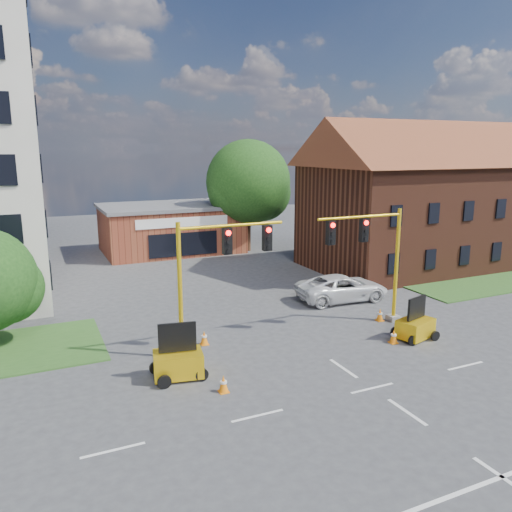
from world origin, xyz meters
name	(u,v)px	position (x,y,z in m)	size (l,w,h in m)	color
ground	(372,388)	(0.00, 0.00, 0.00)	(120.00, 120.00, 0.00)	#3B3C3E
grass_verge_ne	(501,283)	(18.00, 9.00, 0.04)	(14.00, 4.00, 0.08)	#2E5720
lane_markings	(427,426)	(0.00, -3.00, 0.01)	(60.00, 36.00, 0.01)	white
brick_shop	(171,228)	(0.00, 29.98, 2.16)	(12.40, 8.40, 4.30)	maroon
townhouse_row	(434,191)	(18.00, 16.00, 5.93)	(21.00, 11.00, 11.50)	#542819
tree_large	(252,185)	(6.89, 27.08, 6.07)	(7.99, 7.61, 10.14)	#351F13
signal_mast_west	(215,270)	(-4.36, 6.00, 3.92)	(5.30, 0.60, 6.20)	gray
signal_mast_east	(372,254)	(4.36, 6.00, 3.92)	(5.30, 0.60, 6.20)	gray
trailer_west	(178,361)	(-6.71, 4.12, 0.71)	(2.20, 1.67, 2.26)	yellow
trailer_east	(415,326)	(5.22, 3.43, 0.64)	(2.07, 1.66, 2.06)	yellow
cone_a	(223,384)	(-5.47, 2.15, 0.34)	(0.40, 0.40, 0.70)	orange
cone_b	(204,338)	(-4.59, 7.06, 0.34)	(0.40, 0.40, 0.70)	orange
cone_c	(394,336)	(3.85, 3.40, 0.34)	(0.40, 0.40, 0.70)	orange
cone_d	(380,315)	(5.30, 6.28, 0.34)	(0.40, 0.40, 0.70)	orange
pickup_white	(342,288)	(5.59, 10.37, 0.80)	(2.67, 5.78, 1.61)	white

